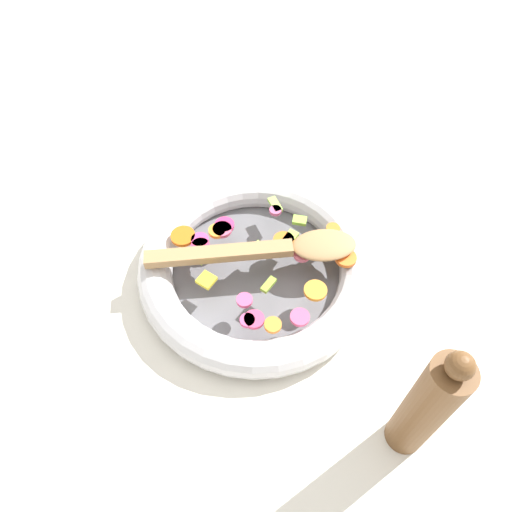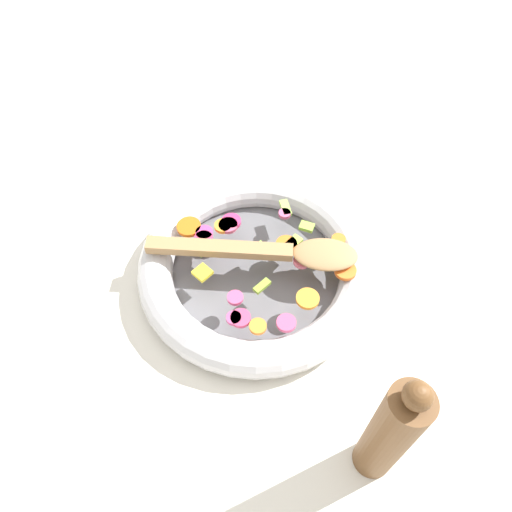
% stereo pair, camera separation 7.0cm
% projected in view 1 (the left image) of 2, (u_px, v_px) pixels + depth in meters
% --- Properties ---
extents(ground_plane, '(4.00, 4.00, 0.00)m').
position_uv_depth(ground_plane, '(256.00, 276.00, 0.74)').
color(ground_plane, silver).
extents(skillet, '(0.34, 0.34, 0.05)m').
position_uv_depth(skillet, '(256.00, 267.00, 0.73)').
color(skillet, slate).
rests_on(skillet, ground_plane).
extents(chopped_vegetables, '(0.24, 0.23, 0.01)m').
position_uv_depth(chopped_vegetables, '(261.00, 255.00, 0.70)').
color(chopped_vegetables, orange).
rests_on(chopped_vegetables, skillet).
extents(wooden_spoon, '(0.17, 0.28, 0.01)m').
position_uv_depth(wooden_spoon, '(275.00, 249.00, 0.70)').
color(wooden_spoon, '#A87F51').
rests_on(wooden_spoon, chopped_vegetables).
extents(pepper_mill, '(0.05, 0.05, 0.22)m').
position_uv_depth(pepper_mill, '(426.00, 407.00, 0.52)').
color(pepper_mill, brown).
rests_on(pepper_mill, ground_plane).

